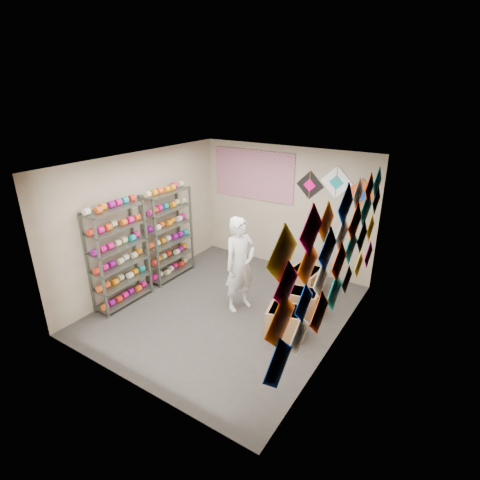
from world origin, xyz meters
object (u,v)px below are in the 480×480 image
Objects in this scene: carton_a at (285,322)px; carton_b at (303,302)px; shelf_rack_front at (119,257)px; shelf_rack_back at (168,235)px; carton_c at (305,281)px; shopkeeper at (240,264)px.

carton_b is (-0.02, 0.77, -0.02)m from carton_a.
carton_a is at bearing 14.09° from shelf_rack_front.
carton_b is at bearing 4.35° from shelf_rack_back.
carton_a is (3.01, 0.76, -0.71)m from shelf_rack_front.
carton_c reaches higher than carton_b.
shelf_rack_back is 1.08× the size of shopkeeper.
carton_c is (2.74, 0.87, -0.69)m from shelf_rack_back.
shelf_rack_back is 3.14m from carton_a.
shelf_rack_back is at bearing -157.35° from carton_c.
carton_c is at bearing 100.05° from carton_b.
shopkeeper reaches higher than carton_b.
shelf_rack_back is 1.97m from shopkeeper.
shelf_rack_front reaches higher than carton_b.
carton_b is at bearing -63.71° from carton_c.
shelf_rack_back reaches higher than carton_a.
shelf_rack_back is at bearing 173.10° from carton_b.
shopkeeper reaches higher than carton_c.
shelf_rack_front is 3.57m from carton_c.
shelf_rack_front reaches higher than carton_c.
carton_a is (1.06, -0.29, -0.65)m from shopkeeper.
shelf_rack_front is 3.36× the size of carton_a.
carton_a is 0.94× the size of carton_c.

